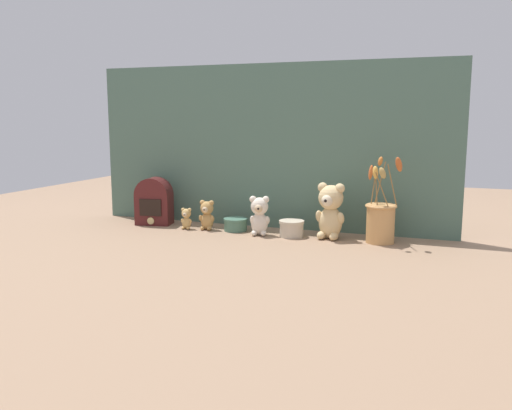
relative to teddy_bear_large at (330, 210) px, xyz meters
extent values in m
plane|color=#8E7056|center=(-0.33, -0.02, -0.12)|extent=(4.00, 4.00, 0.00)
cube|color=#4C6B5B|center=(-0.33, 0.14, 0.25)|extent=(1.69, 0.02, 0.74)
ellipsoid|color=#DBBC84|center=(0.00, 0.00, -0.05)|extent=(0.11, 0.09, 0.14)
sphere|color=#DBBC84|center=(0.00, 0.00, 0.05)|extent=(0.10, 0.10, 0.10)
sphere|color=beige|center=(0.00, -0.04, 0.04)|extent=(0.05, 0.05, 0.05)
sphere|color=black|center=(-0.01, -0.06, 0.05)|extent=(0.01, 0.01, 0.01)
sphere|color=#DBBC84|center=(0.04, 0.00, 0.09)|extent=(0.04, 0.04, 0.04)
sphere|color=#DBBC84|center=(-0.04, 0.01, 0.09)|extent=(0.04, 0.04, 0.04)
ellipsoid|color=#DBBC84|center=(0.05, -0.01, -0.03)|extent=(0.04, 0.05, 0.06)
ellipsoid|color=#DBBC84|center=(-0.05, 0.00, -0.03)|extent=(0.04, 0.05, 0.06)
ellipsoid|color=#DBBC84|center=(0.02, -0.03, -0.11)|extent=(0.04, 0.06, 0.03)
ellipsoid|color=#DBBC84|center=(-0.03, -0.02, -0.11)|extent=(0.04, 0.06, 0.03)
ellipsoid|color=beige|center=(-0.30, -0.04, -0.07)|extent=(0.08, 0.07, 0.10)
sphere|color=beige|center=(-0.30, -0.04, 0.00)|extent=(0.08, 0.08, 0.08)
sphere|color=#D1B289|center=(-0.30, -0.06, 0.00)|extent=(0.04, 0.04, 0.04)
sphere|color=black|center=(-0.29, -0.08, 0.00)|extent=(0.01, 0.01, 0.01)
sphere|color=beige|center=(-0.28, -0.03, 0.03)|extent=(0.03, 0.03, 0.03)
sphere|color=beige|center=(-0.33, -0.04, 0.03)|extent=(0.03, 0.03, 0.03)
ellipsoid|color=beige|center=(-0.27, -0.03, -0.06)|extent=(0.03, 0.04, 0.04)
ellipsoid|color=beige|center=(-0.33, -0.05, -0.06)|extent=(0.03, 0.04, 0.04)
ellipsoid|color=beige|center=(-0.28, -0.05, -0.11)|extent=(0.03, 0.04, 0.02)
ellipsoid|color=beige|center=(-0.32, -0.06, -0.11)|extent=(0.03, 0.04, 0.02)
ellipsoid|color=tan|center=(-0.56, -0.01, -0.08)|extent=(0.06, 0.05, 0.08)
sphere|color=tan|center=(-0.56, -0.01, -0.02)|extent=(0.06, 0.06, 0.06)
sphere|color=#D1B289|center=(-0.56, -0.04, -0.03)|extent=(0.03, 0.03, 0.03)
sphere|color=black|center=(-0.56, -0.05, -0.03)|extent=(0.01, 0.01, 0.01)
sphere|color=tan|center=(-0.54, -0.01, 0.00)|extent=(0.02, 0.02, 0.02)
sphere|color=tan|center=(-0.58, -0.02, 0.00)|extent=(0.02, 0.02, 0.02)
ellipsoid|color=tan|center=(-0.53, -0.02, -0.07)|extent=(0.02, 0.03, 0.04)
ellipsoid|color=tan|center=(-0.59, -0.02, -0.07)|extent=(0.02, 0.03, 0.04)
ellipsoid|color=tan|center=(-0.55, -0.03, -0.11)|extent=(0.02, 0.03, 0.02)
ellipsoid|color=tan|center=(-0.58, -0.03, -0.11)|extent=(0.02, 0.03, 0.02)
ellipsoid|color=tan|center=(-0.66, -0.03, -0.09)|extent=(0.05, 0.04, 0.06)
sphere|color=tan|center=(-0.66, -0.03, -0.05)|extent=(0.04, 0.04, 0.04)
sphere|color=#D1B289|center=(-0.65, -0.05, -0.05)|extent=(0.02, 0.02, 0.02)
sphere|color=black|center=(-0.65, -0.06, -0.05)|extent=(0.01, 0.01, 0.01)
sphere|color=tan|center=(-0.64, -0.03, -0.03)|extent=(0.02, 0.02, 0.02)
sphere|color=tan|center=(-0.67, -0.04, -0.03)|extent=(0.02, 0.02, 0.02)
ellipsoid|color=tan|center=(-0.64, -0.04, -0.08)|extent=(0.01, 0.02, 0.03)
ellipsoid|color=tan|center=(-0.68, -0.04, -0.08)|extent=(0.01, 0.02, 0.03)
ellipsoid|color=tan|center=(-0.64, -0.05, -0.12)|extent=(0.02, 0.02, 0.01)
ellipsoid|color=tan|center=(-0.67, -0.05, -0.12)|extent=(0.02, 0.02, 0.01)
cylinder|color=tan|center=(0.21, 0.00, -0.04)|extent=(0.11, 0.11, 0.16)
torus|color=tan|center=(0.21, 0.00, 0.03)|extent=(0.13, 0.13, 0.01)
cylinder|color=olive|center=(0.19, 0.04, 0.12)|extent=(0.04, 0.02, 0.17)
ellipsoid|color=orange|center=(0.19, 0.06, 0.20)|extent=(0.03, 0.03, 0.04)
cylinder|color=olive|center=(0.19, -0.02, 0.10)|extent=(0.02, 0.02, 0.13)
ellipsoid|color=gold|center=(0.18, -0.03, 0.17)|extent=(0.04, 0.03, 0.05)
cylinder|color=olive|center=(0.17, 0.01, 0.10)|extent=(0.02, 0.03, 0.13)
ellipsoid|color=#C65B28|center=(0.16, 0.02, 0.16)|extent=(0.03, 0.03, 0.06)
cylinder|color=olive|center=(0.21, -0.05, 0.10)|extent=(0.06, 0.01, 0.14)
ellipsoid|color=tan|center=(0.22, -0.07, 0.17)|extent=(0.04, 0.03, 0.05)
cylinder|color=olive|center=(0.25, -0.03, 0.12)|extent=(0.04, 0.05, 0.17)
ellipsoid|color=#C65B28|center=(0.27, -0.05, 0.20)|extent=(0.04, 0.05, 0.07)
cube|color=#4C1919|center=(-0.85, 0.01, -0.05)|extent=(0.18, 0.12, 0.14)
cylinder|color=#4C1919|center=(-0.85, 0.01, 0.02)|extent=(0.18, 0.12, 0.16)
cube|color=black|center=(-0.84, -0.04, -0.03)|extent=(0.10, 0.03, 0.08)
cylinder|color=#D6BC7A|center=(-0.84, -0.04, -0.10)|extent=(0.03, 0.01, 0.03)
cylinder|color=beige|center=(-0.16, -0.02, -0.09)|extent=(0.10, 0.10, 0.06)
cylinder|color=beige|center=(-0.16, -0.02, -0.06)|extent=(0.11, 0.11, 0.01)
cylinder|color=#47705B|center=(-0.43, 0.01, -0.10)|extent=(0.10, 0.10, 0.05)
cylinder|color=#47705B|center=(-0.43, 0.01, -0.07)|extent=(0.11, 0.11, 0.01)
camera|label=1|loc=(0.49, -2.19, 0.38)|focal=38.00mm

